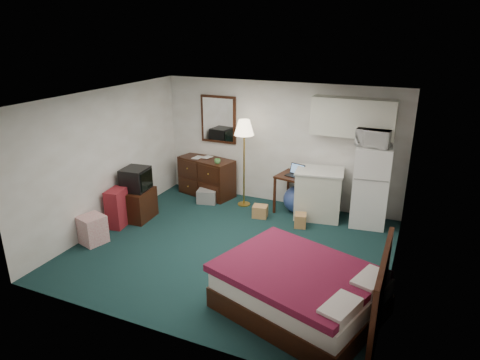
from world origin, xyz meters
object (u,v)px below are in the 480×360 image
at_px(dresser, 207,177).
at_px(desk, 294,193).
at_px(fridge, 370,186).
at_px(suitcase, 118,208).
at_px(kitchen_counter, 318,195).
at_px(tv_stand, 136,204).
at_px(floor_lamp, 244,164).
at_px(bed, 300,290).

distance_m(dresser, desk, 2.01).
relative_size(fridge, suitcase, 2.10).
distance_m(dresser, kitchen_counter, 2.52).
bearing_deg(suitcase, tv_stand, 67.67).
bearing_deg(fridge, dresser, 170.82).
bearing_deg(suitcase, floor_lamp, 38.06).
relative_size(dresser, tv_stand, 1.90).
bearing_deg(desk, kitchen_counter, 5.11).
distance_m(dresser, bed, 4.35).
xyz_separation_m(floor_lamp, tv_stand, (-1.64, -1.44, -0.60)).
height_order(kitchen_counter, tv_stand, kitchen_counter).
distance_m(desk, kitchen_counter, 0.52).
distance_m(desk, fridge, 1.48).
distance_m(floor_lamp, fridge, 2.47).
relative_size(tv_stand, suitcase, 0.89).
distance_m(fridge, tv_stand, 4.41).
height_order(floor_lamp, bed, floor_lamp).
height_order(dresser, suitcase, dresser).
distance_m(desk, suitcase, 3.38).
height_order(kitchen_counter, suitcase, kitchen_counter).
bearing_deg(dresser, fridge, 11.52).
relative_size(desk, bed, 0.40).
distance_m(floor_lamp, desk, 1.16).
distance_m(desk, bed, 3.19).
bearing_deg(fridge, kitchen_counter, 176.70).
relative_size(bed, tv_stand, 3.02).
relative_size(floor_lamp, kitchen_counter, 1.94).
bearing_deg(kitchen_counter, tv_stand, -164.12).
bearing_deg(dresser, suitcase, -97.20).
xyz_separation_m(dresser, desk, (2.01, -0.11, -0.03)).
relative_size(floor_lamp, suitcase, 2.50).
distance_m(dresser, floor_lamp, 1.10).
bearing_deg(dresser, tv_stand, -98.86).
bearing_deg(suitcase, bed, -24.81).
bearing_deg(dresser, bed, -32.88).
distance_m(fridge, suitcase, 4.65).
xyz_separation_m(kitchen_counter, fridge, (0.93, 0.07, 0.29)).
bearing_deg(suitcase, dresser, 60.75).
bearing_deg(bed, desk, 126.43).
height_order(kitchen_counter, bed, kitchen_counter).
height_order(desk, tv_stand, desk).
relative_size(dresser, kitchen_counter, 1.31).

